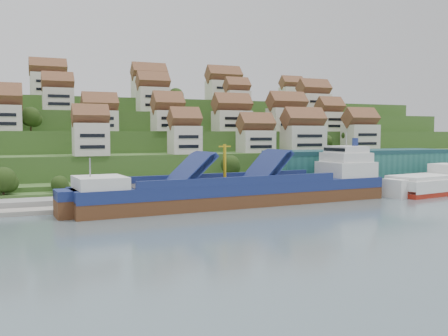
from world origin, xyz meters
name	(u,v)px	position (x,y,z in m)	size (l,w,h in m)	color
ground	(226,206)	(0.00, 0.00, 0.00)	(300.00, 300.00, 0.00)	slate
quay	(271,191)	(20.00, 15.00, 1.10)	(180.00, 14.00, 2.20)	gray
hillside	(133,149)	(0.00, 103.55, 10.66)	(260.00, 128.00, 31.00)	#2D4C1E
hillside_village	(183,112)	(9.14, 61.73, 24.84)	(152.61, 64.49, 28.67)	beige
hillside_trees	(141,134)	(-9.91, 45.79, 17.24)	(144.63, 62.34, 31.68)	#274015
warehouse	(359,166)	(52.00, 17.00, 7.20)	(60.00, 15.00, 10.00)	#24625B
flagpole	(273,172)	(18.11, 10.00, 6.88)	(1.28, 0.16, 8.00)	gray
cargo_ship	(248,191)	(5.61, -0.16, 3.34)	(79.88, 17.48, 17.59)	#57311A
second_ship	(435,184)	(64.50, -1.16, 2.73)	(32.78, 16.97, 9.05)	maroon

